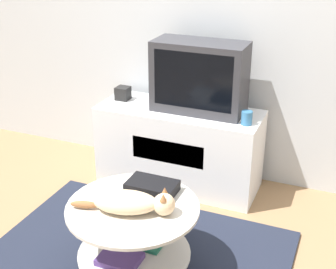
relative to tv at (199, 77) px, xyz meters
The scene contains 10 objects.
ground_plane 1.34m from the tv, 91.63° to the right, with size 12.00×12.00×0.00m, color #93704C.
wall_back 0.54m from the tv, 96.18° to the left, with size 8.00×0.05×2.60m.
rug 1.33m from the tv, 91.63° to the right, with size 1.70×1.37×0.02m.
tv_stand 0.56m from the tv, 165.56° to the right, with size 1.17×0.45×0.59m.
tv is the anchor object (origin of this frame).
speaker 0.63m from the tv, behind, with size 0.10×0.10×0.10m.
mug 0.44m from the tv, 17.58° to the right, with size 0.07×0.07×0.09m.
coffee_table 1.21m from the tv, 89.14° to the right, with size 0.70×0.70×0.43m.
dvd_box 0.97m from the tv, 86.78° to the right, with size 0.27×0.17×0.06m.
cat 1.18m from the tv, 87.98° to the right, with size 0.53×0.25×0.14m.
Camera 1 is at (1.01, -1.87, 1.79)m, focal length 50.00 mm.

